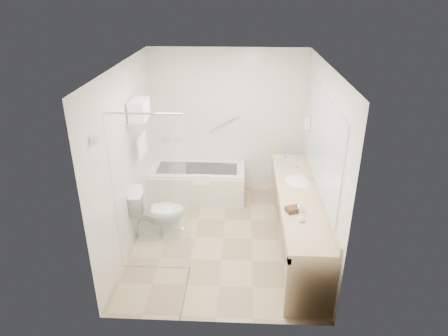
{
  "coord_description": "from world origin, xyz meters",
  "views": [
    {
      "loc": [
        0.25,
        -4.88,
        3.39
      ],
      "look_at": [
        0.0,
        0.3,
        1.0
      ],
      "focal_mm": 32.0,
      "sensor_mm": 36.0,
      "label": 1
    }
  ],
  "objects_px": {
    "toilet": "(158,213)",
    "water_bottle_left": "(285,163)",
    "bathtub": "(198,183)",
    "amenity_basket": "(294,209)",
    "vanity_counter": "(298,207)"
  },
  "relations": [
    {
      "from": "bathtub",
      "to": "amenity_basket",
      "type": "relative_size",
      "value": 8.44
    },
    {
      "from": "toilet",
      "to": "water_bottle_left",
      "type": "distance_m",
      "value": 2.02
    },
    {
      "from": "toilet",
      "to": "water_bottle_left",
      "type": "bearing_deg",
      "value": -81.86
    },
    {
      "from": "toilet",
      "to": "amenity_basket",
      "type": "xyz_separation_m",
      "value": [
        1.85,
        -0.67,
        0.5
      ]
    },
    {
      "from": "amenity_basket",
      "to": "vanity_counter",
      "type": "bearing_deg",
      "value": 75.28
    },
    {
      "from": "vanity_counter",
      "to": "amenity_basket",
      "type": "bearing_deg",
      "value": -104.72
    },
    {
      "from": "vanity_counter",
      "to": "toilet",
      "type": "relative_size",
      "value": 3.48
    },
    {
      "from": "bathtub",
      "to": "water_bottle_left",
      "type": "xyz_separation_m",
      "value": [
        1.4,
        -0.62,
        0.67
      ]
    },
    {
      "from": "amenity_basket",
      "to": "water_bottle_left",
      "type": "distance_m",
      "value": 1.24
    },
    {
      "from": "bathtub",
      "to": "water_bottle_left",
      "type": "bearing_deg",
      "value": -23.68
    },
    {
      "from": "water_bottle_left",
      "to": "vanity_counter",
      "type": "bearing_deg",
      "value": -81.11
    },
    {
      "from": "toilet",
      "to": "water_bottle_left",
      "type": "xyz_separation_m",
      "value": [
        1.85,
        0.58,
        0.57
      ]
    },
    {
      "from": "vanity_counter",
      "to": "bathtub",
      "type": "bearing_deg",
      "value": 137.65
    },
    {
      "from": "toilet",
      "to": "water_bottle_left",
      "type": "height_order",
      "value": "water_bottle_left"
    },
    {
      "from": "water_bottle_left",
      "to": "toilet",
      "type": "bearing_deg",
      "value": -162.76
    }
  ]
}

